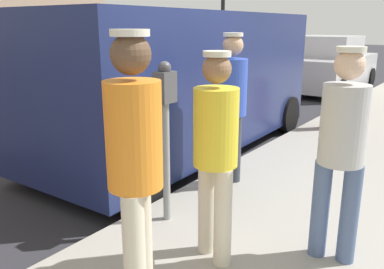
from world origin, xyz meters
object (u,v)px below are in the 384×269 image
(pedestrian_in_gray, at_px, (342,144))
(fire_hydrant, at_px, (328,106))
(parking_meter_near, at_px, (165,115))
(parked_sedan_ahead, at_px, (328,66))
(pedestrian_in_orange, at_px, (135,159))
(pedestrian_in_blue, at_px, (232,100))
(parked_van, at_px, (183,79))
(pedestrian_in_yellow, at_px, (216,146))

(pedestrian_in_gray, xyz_separation_m, fire_hydrant, (-1.40, 4.16, -0.54))
(pedestrian_in_gray, height_order, fire_hydrant, pedestrian_in_gray)
(parking_meter_near, distance_m, parked_sedan_ahead, 9.86)
(pedestrian_in_orange, xyz_separation_m, pedestrian_in_gray, (0.83, 1.35, -0.08))
(pedestrian_in_blue, bearing_deg, pedestrian_in_orange, -73.91)
(pedestrian_in_orange, height_order, parked_sedan_ahead, pedestrian_in_orange)
(pedestrian_in_orange, bearing_deg, parking_meter_near, 121.49)
(parked_van, bearing_deg, parking_meter_near, -56.06)
(pedestrian_in_gray, bearing_deg, pedestrian_in_blue, 149.61)
(pedestrian_in_orange, relative_size, pedestrian_in_yellow, 1.10)
(parking_meter_near, bearing_deg, parked_van, 123.94)
(parking_meter_near, height_order, fire_hydrant, parking_meter_near)
(pedestrian_in_orange, xyz_separation_m, pedestrian_in_yellow, (0.06, 0.80, -0.10))
(parked_van, xyz_separation_m, fire_hydrant, (1.60, 2.19, -0.59))
(parked_sedan_ahead, distance_m, fire_hydrant, 5.57)
(parking_meter_near, distance_m, pedestrian_in_yellow, 0.79)
(pedestrian_in_yellow, relative_size, fire_hydrant, 1.92)
(parking_meter_near, bearing_deg, pedestrian_in_yellow, -21.37)
(parked_van, distance_m, fire_hydrant, 2.78)
(pedestrian_in_yellow, distance_m, parked_sedan_ahead, 10.28)
(pedestrian_in_blue, height_order, parked_van, parked_van)
(parking_meter_near, height_order, pedestrian_in_yellow, pedestrian_in_yellow)
(pedestrian_in_blue, xyz_separation_m, parked_van, (-1.53, 1.10, 0.00))
(parking_meter_near, distance_m, fire_hydrant, 4.47)
(pedestrian_in_yellow, height_order, parked_van, parked_van)
(parking_meter_near, xyz_separation_m, pedestrian_in_blue, (0.03, 1.13, -0.03))
(pedestrian_in_blue, distance_m, fire_hydrant, 3.35)
(parking_meter_near, bearing_deg, pedestrian_in_gray, 10.05)
(parked_van, bearing_deg, parked_sedan_ahead, 91.09)
(parked_sedan_ahead, bearing_deg, pedestrian_in_blue, -79.00)
(pedestrian_in_blue, bearing_deg, parked_van, 144.26)
(pedestrian_in_orange, height_order, parked_van, parked_van)
(pedestrian_in_gray, xyz_separation_m, pedestrian_in_yellow, (-0.77, -0.55, -0.02))
(pedestrian_in_orange, bearing_deg, parked_van, 123.15)
(pedestrian_in_gray, height_order, pedestrian_in_blue, pedestrian_in_blue)
(pedestrian_in_orange, bearing_deg, parked_sedan_ahead, 102.06)
(pedestrian_in_orange, relative_size, pedestrian_in_gray, 1.07)
(fire_hydrant, bearing_deg, parking_meter_near, -91.30)
(pedestrian_in_blue, bearing_deg, parking_meter_near, -91.34)
(pedestrian_in_gray, height_order, pedestrian_in_yellow, pedestrian_in_gray)
(parking_meter_near, xyz_separation_m, pedestrian_in_orange, (0.67, -1.09, 0.01))
(pedestrian_in_yellow, bearing_deg, parked_van, 131.56)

